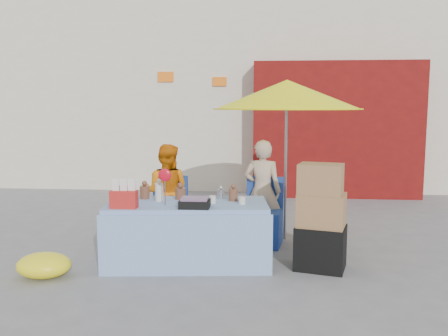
# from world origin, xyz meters

# --- Properties ---
(ground) EXTENTS (80.00, 80.00, 0.00)m
(ground) POSITION_xyz_m (0.00, 0.00, 0.00)
(ground) COLOR slate
(ground) RESTS_ON ground
(backdrop) EXTENTS (14.00, 8.00, 7.80)m
(backdrop) POSITION_xyz_m (0.52, 7.52, 3.10)
(backdrop) COLOR silver
(backdrop) RESTS_ON ground
(market_table) EXTENTS (1.88, 1.02, 1.09)m
(market_table) POSITION_xyz_m (-0.03, -0.05, 0.36)
(market_table) COLOR #94B4EE
(market_table) RESTS_ON ground
(chair_left) EXTENTS (0.55, 0.54, 0.85)m
(chair_left) POSITION_xyz_m (-0.45, 0.75, 0.26)
(chair_left) COLOR navy
(chair_left) RESTS_ON ground
(chair_right) EXTENTS (0.55, 0.54, 0.85)m
(chair_right) POSITION_xyz_m (0.80, 0.75, 0.26)
(chair_right) COLOR navy
(chair_right) RESTS_ON ground
(vendor_orange) EXTENTS (0.68, 0.57, 1.27)m
(vendor_orange) POSITION_xyz_m (-0.45, 0.88, 0.63)
(vendor_orange) COLOR orange
(vendor_orange) RESTS_ON ground
(vendor_beige) EXTENTS (0.53, 0.39, 1.33)m
(vendor_beige) POSITION_xyz_m (0.80, 0.88, 0.67)
(vendor_beige) COLOR #C6AA8C
(vendor_beige) RESTS_ON ground
(umbrella) EXTENTS (1.90, 1.90, 2.09)m
(umbrella) POSITION_xyz_m (1.10, 1.03, 1.89)
(umbrella) COLOR gray
(umbrella) RESTS_ON ground
(box_stack) EXTENTS (0.61, 0.54, 1.15)m
(box_stack) POSITION_xyz_m (1.43, -0.10, 0.53)
(box_stack) COLOR black
(box_stack) RESTS_ON ground
(tarp_bundle) EXTENTS (0.57, 0.46, 0.25)m
(tarp_bundle) POSITION_xyz_m (-1.43, -0.62, 0.13)
(tarp_bundle) COLOR yellow
(tarp_bundle) RESTS_ON ground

